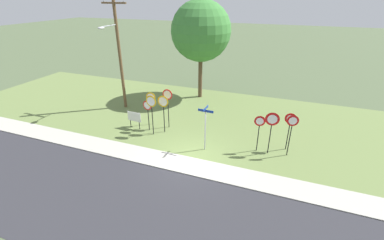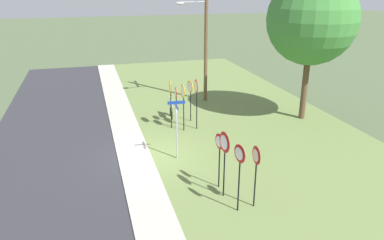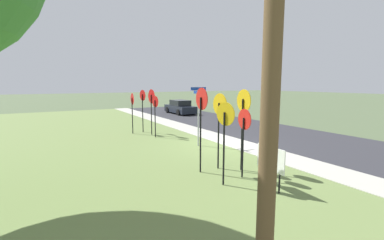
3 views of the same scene
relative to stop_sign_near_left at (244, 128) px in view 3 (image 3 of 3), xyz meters
name	(u,v)px [view 3 (image 3 of 3)]	position (x,y,z in m)	size (l,w,h in m)	color
ground_plane	(224,146)	(3.93, -2.19, -1.66)	(160.00, 160.00, 0.00)	#4C5B3D
road_asphalt	(290,136)	(3.93, -6.99, -1.65)	(44.00, 6.40, 0.01)	#2D2D33
sidewalk_strip	(237,144)	(3.93, -2.99, -1.63)	(44.00, 1.60, 0.06)	#ADAA9E
grass_median	(99,164)	(3.93, 3.81, -1.64)	(44.00, 12.00, 0.04)	olive
stop_sign_near_left	(244,128)	(0.00, 0.00, 0.00)	(0.67, 0.11, 2.25)	black
stop_sign_near_right	(225,126)	(-0.22, 0.93, 0.19)	(0.69, 0.15, 2.51)	black
stop_sign_far_left	(201,111)	(1.12, 0.91, 0.51)	(0.75, 0.10, 2.91)	black
stop_sign_far_center	(219,114)	(1.15, 0.14, 0.37)	(0.79, 0.09, 2.71)	black
stop_sign_far_right	(243,111)	(0.58, -0.45, 0.47)	(0.78, 0.12, 2.85)	black
yield_sign_near_left	(152,101)	(8.24, -0.11, 0.42)	(0.82, 0.13, 2.71)	black
yield_sign_near_right	(155,107)	(7.56, -0.05, 0.12)	(0.65, 0.14, 2.36)	black
yield_sign_far_left	(133,104)	(9.25, 0.74, 0.21)	(0.70, 0.10, 2.46)	black
yield_sign_far_right	(143,101)	(9.35, 0.05, 0.35)	(0.67, 0.16, 2.65)	black
street_name_post	(198,111)	(4.51, -1.04, 0.09)	(0.96, 0.82, 2.87)	#9EA0A8
notice_board	(270,161)	(-1.11, -0.05, -0.79)	(1.10, 0.11, 1.25)	black
parked_sedan_distant	(180,107)	(17.61, -6.86, -1.01)	(4.34, 1.98, 1.39)	black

